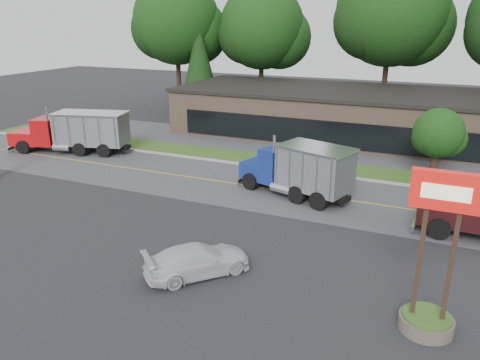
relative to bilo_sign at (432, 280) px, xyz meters
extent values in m
plane|color=#323237|center=(-10.50, 2.50, -2.02)|extent=(140.00, 140.00, 0.00)
cube|color=#59595F|center=(-10.50, 11.50, -2.02)|extent=(60.00, 8.00, 0.02)
cube|color=gold|center=(-10.50, 11.50, -2.02)|extent=(60.00, 0.12, 0.01)
cube|color=#9E9E99|center=(-10.50, 15.70, -2.02)|extent=(60.00, 0.30, 0.12)
cube|color=#29501B|center=(-10.50, 17.50, -2.02)|extent=(60.00, 3.40, 0.03)
cube|color=#59595F|center=(-10.50, 22.50, -2.02)|extent=(60.00, 7.00, 0.02)
cube|color=#917158|center=(-8.50, 28.50, -0.02)|extent=(32.00, 12.00, 4.00)
cylinder|color=#6B6054|center=(0.00, 0.00, -1.77)|extent=(1.90, 1.90, 0.50)
cylinder|color=#29501B|center=(0.00, 0.00, -1.47)|extent=(1.70, 1.70, 0.10)
cube|color=#332116|center=(-0.50, 0.00, 0.58)|extent=(0.16, 0.16, 5.00)
cube|color=#332116|center=(0.50, 0.00, 0.58)|extent=(0.16, 0.16, 5.00)
cube|color=red|center=(0.00, 0.00, 3.28)|extent=(2.20, 0.35, 1.30)
cube|color=beige|center=(0.00, -0.19, 3.28)|extent=(1.50, 0.04, 0.50)
cube|color=beige|center=(0.00, 0.19, 3.28)|extent=(1.50, 0.04, 0.50)
cylinder|color=#382619|center=(-30.50, 34.50, 0.75)|extent=(0.56, 0.56, 5.55)
sphere|color=black|center=(-30.50, 34.50, 8.28)|extent=(10.15, 10.15, 10.15)
sphere|color=black|center=(-28.60, 35.77, 7.02)|extent=(7.61, 7.61, 7.61)
sphere|color=black|center=(-32.09, 33.55, 7.33)|extent=(6.98, 6.98, 6.98)
cylinder|color=#382619|center=(-20.50, 36.50, 0.58)|extent=(0.56, 0.56, 5.21)
sphere|color=black|center=(-20.50, 36.50, 7.66)|extent=(9.53, 9.53, 9.53)
sphere|color=black|center=(-18.71, 37.69, 6.47)|extent=(7.15, 7.15, 7.15)
sphere|color=black|center=(-21.99, 35.61, 6.77)|extent=(6.55, 6.55, 6.55)
cylinder|color=#382619|center=(-6.50, 36.50, 1.02)|extent=(0.56, 0.56, 6.08)
sphere|color=black|center=(-6.50, 36.50, 9.28)|extent=(11.13, 11.13, 11.13)
sphere|color=black|center=(-4.41, 37.89, 7.89)|extent=(8.34, 8.34, 8.34)
sphere|color=black|center=(-8.24, 35.46, 8.23)|extent=(7.65, 7.65, 7.65)
cylinder|color=#382619|center=(-26.50, 32.50, -1.52)|extent=(0.44, 0.44, 1.00)
cone|color=black|center=(-26.50, 32.50, 3.80)|extent=(4.66, 4.66, 9.53)
cylinder|color=#382619|center=(-0.50, 17.50, -1.12)|extent=(0.56, 0.56, 1.81)
sphere|color=black|center=(-0.50, 17.50, 1.34)|extent=(3.32, 3.32, 3.32)
sphere|color=black|center=(0.12, 17.91, 0.93)|extent=(2.49, 2.49, 2.49)
sphere|color=black|center=(-1.02, 17.19, 1.03)|extent=(2.28, 2.28, 2.28)
cube|color=black|center=(-28.17, 13.42, -1.45)|extent=(9.39, 3.44, 0.28)
cube|color=red|center=(-32.14, 12.35, -0.90)|extent=(2.78, 2.81, 1.10)
cube|color=red|center=(-30.35, 12.83, -0.30)|extent=(2.21, 2.75, 2.20)
cube|color=black|center=(-31.04, 12.64, 0.10)|extent=(0.61, 2.04, 0.90)
cube|color=silver|center=(-26.58, 13.85, 0.00)|extent=(6.11, 3.89, 2.50)
cube|color=silver|center=(-26.58, 13.85, 1.30)|extent=(6.29, 4.08, 0.12)
cylinder|color=black|center=(-32.24, 13.51, -1.45)|extent=(1.15, 0.63, 1.10)
cylinder|color=black|center=(-31.64, 11.29, -1.45)|extent=(1.15, 0.63, 1.10)
cylinder|color=black|center=(-26.49, 15.07, -1.45)|extent=(1.15, 0.63, 1.10)
cylinder|color=black|center=(-25.88, 12.85, -1.45)|extent=(1.15, 0.63, 1.10)
cube|color=black|center=(-8.18, 11.09, -1.45)|extent=(6.98, 3.10, 0.28)
cube|color=navy|center=(-11.09, 12.03, -0.90)|extent=(2.30, 2.70, 1.10)
cube|color=navy|center=(-9.78, 11.61, -0.30)|extent=(1.90, 2.66, 2.20)
cube|color=black|center=(-10.29, 11.77, 0.10)|extent=(0.70, 2.02, 0.90)
cube|color=silver|center=(-7.02, 10.72, 0.00)|extent=(4.76, 3.67, 2.50)
cube|color=silver|center=(-7.02, 10.72, 1.30)|extent=(4.95, 3.85, 0.12)
cylinder|color=black|center=(-10.59, 13.08, -1.45)|extent=(1.15, 0.67, 1.10)
cylinder|color=black|center=(-11.29, 10.89, -1.45)|extent=(1.15, 0.67, 1.10)
cylinder|color=black|center=(-6.38, 11.72, -1.45)|extent=(1.15, 0.67, 1.10)
cylinder|color=black|center=(-7.08, 9.53, -1.45)|extent=(1.15, 0.67, 1.10)
cube|color=black|center=(0.04, 9.14, -0.90)|extent=(2.04, 2.38, 1.10)
cube|color=black|center=(1.63, 9.08, -0.30)|extent=(1.52, 2.46, 2.20)
cube|color=black|center=(1.01, 9.10, 0.10)|extent=(0.14, 2.10, 0.90)
cylinder|color=black|center=(0.26, 10.29, -1.45)|extent=(1.11, 0.39, 1.10)
cylinder|color=black|center=(0.17, 7.99, -1.45)|extent=(1.11, 0.39, 1.10)
imported|color=silver|center=(-9.32, 0.13, -1.35)|extent=(4.46, 4.73, 1.34)
camera|label=1|loc=(-0.44, -15.59, 8.53)|focal=35.00mm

